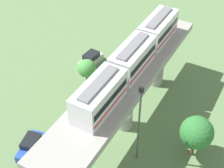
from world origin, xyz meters
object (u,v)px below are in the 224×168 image
Objects in this scene: tree_mid_lot at (87,69)px; tree_near_viaduct at (197,133)px; train at (132,58)px; signal_post at (139,122)px; parked_car_silver at (91,59)px; parked_car_blue at (31,146)px.

tree_near_viaduct is at bearing -13.54° from tree_mid_lot.
train reaches higher than signal_post.
parked_car_silver is 0.42× the size of signal_post.
train is 4.32× the size of tree_mid_lot.
parked_car_silver is 19.19m from signal_post.
tree_near_viaduct is at bearing -21.30° from parked_car_silver.
train reaches higher than parked_car_silver.
parked_car_blue is at bearing -89.21° from tree_mid_lot.
tree_mid_lot is at bearing 77.27° from parked_car_blue.
signal_post reaches higher than parked_car_silver.
parked_car_blue is 12.83m from signal_post.
tree_near_viaduct reaches higher than tree_mid_lot.
tree_near_viaduct is 6.56m from signal_post.
signal_post is (-5.20, -3.43, 2.06)m from tree_near_viaduct.
signal_post is (10.99, -7.33, 2.20)m from tree_mid_lot.
signal_post is (13.70, -12.50, 4.93)m from parked_car_silver.
parked_car_blue is 0.83× the size of tree_near_viaduct.
train is 14.95m from parked_car_blue.
tree_mid_lot is at bearing 166.46° from tree_near_viaduct.
parked_car_silver is (-10.30, 7.49, -8.49)m from train.
tree_mid_lot reaches higher than parked_car_silver.
parked_car_blue is 0.44× the size of signal_post.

